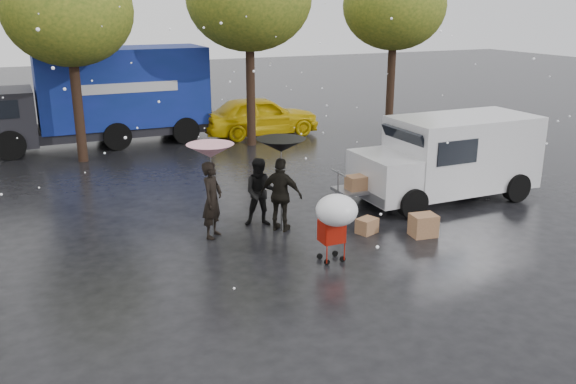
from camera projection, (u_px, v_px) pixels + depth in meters
name	position (u px, v px, depth m)	size (l,w,h in m)	color
ground	(309.00, 251.00, 12.97)	(90.00, 90.00, 0.00)	black
person_pink	(212.00, 200.00, 13.51)	(0.63, 0.42, 1.74)	black
person_middle	(261.00, 192.00, 14.24)	(0.79, 0.62, 1.62)	black
person_black	(281.00, 195.00, 13.90)	(1.01, 0.42, 1.72)	black
umbrella_pink	(210.00, 151.00, 13.18)	(1.04, 1.04, 2.14)	#4C4C4C
umbrella_black	(281.00, 145.00, 13.55)	(1.12, 1.12, 2.17)	#4C4C4C
vendor_cart	(367.00, 182.00, 15.41)	(1.52, 0.80, 1.27)	slate
shopping_cart	(336.00, 214.00, 12.03)	(0.84, 0.84, 1.46)	#A31509
white_van	(450.00, 156.00, 16.13)	(4.91, 2.18, 2.20)	silver
blue_truck	(100.00, 97.00, 22.23)	(8.30, 2.60, 3.50)	navy
box_ground_near	(423.00, 225.00, 13.74)	(0.56, 0.45, 0.51)	brown
box_ground_far	(367.00, 226.00, 13.93)	(0.45, 0.35, 0.35)	brown
yellow_taxi	(260.00, 116.00, 24.05)	(1.85, 4.60, 1.57)	yellow
tree_row	(165.00, 4.00, 20.01)	(21.60, 4.40, 7.12)	black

